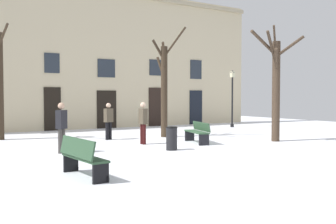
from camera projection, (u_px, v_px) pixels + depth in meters
ground_plane at (192, 144)px, 15.00m from camera, size 34.72×34.72×0.00m
building_facade at (104, 58)px, 22.91m from camera, size 21.70×0.60×8.49m
tree_near_facade at (276, 84)px, 15.96m from camera, size 2.01×1.30×4.80m
tree_center at (164, 86)px, 17.75m from camera, size 1.44×1.79×5.17m
streetlamp at (232, 92)px, 23.65m from camera, size 0.30×0.30×3.57m
litter_bin at (172, 138)px, 13.40m from camera, size 0.42×0.42×0.83m
bench_far_corner at (82, 157)px, 8.83m from camera, size 0.65×1.83×0.94m
bench_back_to_back_right at (198, 132)px, 15.48m from camera, size 0.91×1.84×0.86m
person_by_shop_door at (61, 125)px, 12.67m from camera, size 0.43×0.42×1.71m
person_strolling at (143, 121)px, 15.04m from camera, size 0.24×0.39×1.69m
person_crossing_plaza at (109, 119)px, 16.66m from camera, size 0.43×0.33×1.63m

